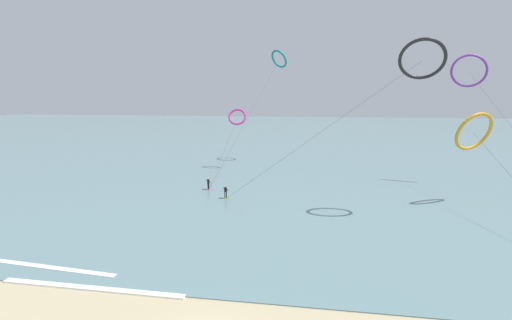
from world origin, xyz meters
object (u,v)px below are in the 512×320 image
at_px(surfer_coral, 208,184).
at_px(kite_charcoal, 422,59).
at_px(kite_magenta, 237,117).
at_px(surfer_lime, 226,193).
at_px(kite_amber, 474,132).
at_px(kite_violet, 469,71).
at_px(kite_teal, 279,59).

relative_size(surfer_coral, kite_charcoal, 0.07).
distance_m(surfer_coral, kite_magenta, 17.96).
height_order(surfer_lime, kite_amber, kite_amber).
bearing_deg(kite_magenta, kite_amber, -32.23).
relative_size(kite_charcoal, kite_violet, 0.67).
bearing_deg(kite_magenta, kite_charcoal, -47.21).
relative_size(kite_charcoal, kite_magenta, 1.46).
bearing_deg(kite_charcoal, kite_amber, -133.93).
bearing_deg(surfer_lime, kite_teal, 113.33).
distance_m(kite_amber, kite_violet, 14.09).
bearing_deg(kite_teal, kite_amber, 178.92).
relative_size(kite_amber, kite_magenta, 1.26).
xyz_separation_m(surfer_coral, kite_amber, (33.67, -0.97, 8.14)).
relative_size(surfer_coral, kite_teal, 0.06).
height_order(surfer_coral, kite_amber, kite_amber).
bearing_deg(kite_teal, surfer_lime, 125.00).
distance_m(surfer_coral, kite_amber, 34.66).
bearing_deg(surfer_lime, kite_violet, 54.75).
height_order(kite_amber, kite_charcoal, kite_charcoal).
relative_size(kite_magenta, kite_violet, 0.46).
height_order(kite_magenta, kite_violet, kite_violet).
bearing_deg(surfer_coral, kite_teal, 120.93).
bearing_deg(kite_amber, surfer_coral, -24.56).
distance_m(kite_amber, kite_teal, 38.21).
xyz_separation_m(kite_amber, kite_teal, (-25.80, 25.74, 11.47)).
relative_size(surfer_lime, kite_charcoal, 0.07).
bearing_deg(kite_charcoal, kite_magenta, -28.56).
bearing_deg(surfer_lime, surfer_coral, 164.12).
distance_m(kite_charcoal, kite_magenta, 33.60).
distance_m(surfer_lime, kite_magenta, 21.47).
xyz_separation_m(surfer_lime, kite_magenta, (-2.31, 19.52, 8.63)).
bearing_deg(kite_violet, surfer_lime, -144.02).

